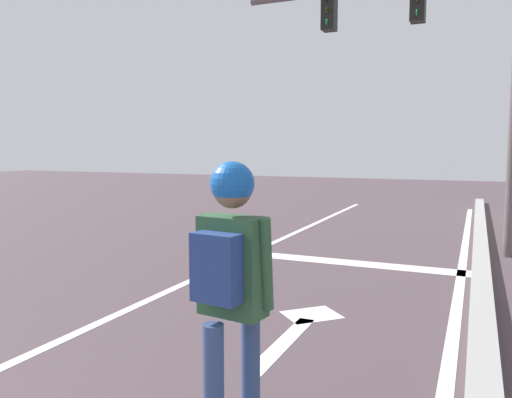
{
  "coord_description": "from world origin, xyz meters",
  "views": [
    {
      "loc": [
        3.51,
        0.3,
        1.76
      ],
      "look_at": [
        1.46,
        4.93,
        1.25
      ],
      "focal_mm": 35.16,
      "sensor_mm": 36.0,
      "label": 1
    }
  ],
  "objects": [
    {
      "name": "lane_arrow_head",
      "position": [
        1.96,
        5.26,
        0.0
      ],
      "size": [
        0.71,
        0.71,
        0.01
      ],
      "primitive_type": "cube",
      "rotation": [
        0.0,
        0.0,
        0.79
      ],
      "color": "silver",
      "rests_on": "ground"
    },
    {
      "name": "lane_line_curbside",
      "position": [
        3.36,
        6.0,
        0.0
      ],
      "size": [
        0.12,
        20.0,
        0.01
      ],
      "primitive_type": "cube",
      "color": "silver",
      "rests_on": "ground"
    },
    {
      "name": "traffic_signal_mast",
      "position": [
        2.76,
        9.33,
        3.5
      ],
      "size": [
        4.67,
        0.34,
        4.93
      ],
      "color": "#5E5354",
      "rests_on": "ground"
    },
    {
      "name": "curb_strip",
      "position": [
        3.61,
        6.0,
        0.07
      ],
      "size": [
        0.24,
        24.0,
        0.14
      ],
      "primitive_type": "cube",
      "color": "#9F9D9A",
      "rests_on": "ground"
    },
    {
      "name": "stop_bar",
      "position": [
        1.79,
        7.83,
        0.0
      ],
      "size": [
        3.44,
        0.4,
        0.01
      ],
      "primitive_type": "cube",
      "color": "silver",
      "rests_on": "ground"
    },
    {
      "name": "lane_arrow_stem",
      "position": [
        1.96,
        4.41,
        0.0
      ],
      "size": [
        0.16,
        1.4,
        0.01
      ],
      "primitive_type": "cube",
      "color": "silver",
      "rests_on": "ground"
    },
    {
      "name": "lane_line_center",
      "position": [
        0.07,
        6.0,
        0.0
      ],
      "size": [
        0.12,
        20.0,
        0.01
      ],
      "primitive_type": "cube",
      "color": "silver",
      "rests_on": "ground"
    },
    {
      "name": "skater",
      "position": [
        2.32,
        2.65,
        1.09
      ],
      "size": [
        0.44,
        0.61,
        1.61
      ],
      "color": "navy",
      "rests_on": "skateboard"
    }
  ]
}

